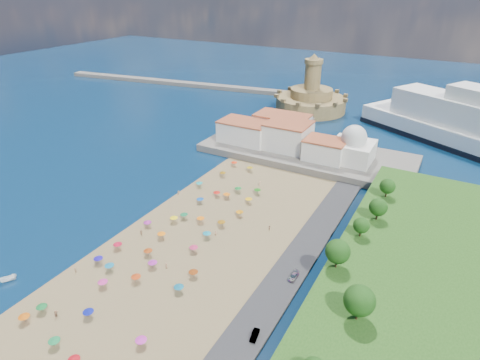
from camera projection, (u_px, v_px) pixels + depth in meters
The scene contains 11 objects.
ground at pixel (189, 233), 121.65m from camera, with size 700.00×700.00×0.00m, color #071938.
terrace at pixel (306, 153), 173.61m from camera, with size 90.00×36.00×3.00m, color #59544C.
jetty at pixel (290, 123), 210.63m from camera, with size 18.00×70.00×2.40m, color #59544C.
breakwater at pixel (188, 84), 288.33m from camera, with size 200.00×7.00×2.60m, color #59544C.
waterfront_buildings at pixel (280, 134), 176.92m from camera, with size 57.00×29.00×11.00m.
domed_building at pixel (353, 147), 159.99m from camera, with size 16.00×16.00×15.00m.
fortress at pixel (311, 99), 231.59m from camera, with size 40.00×40.00×32.40m.
beach_parasols at pixel (163, 244), 112.77m from camera, with size 32.45×114.86×2.20m.
beachgoers at pixel (183, 236), 118.35m from camera, with size 38.73×93.16×1.89m.
parked_cars at pixel (259, 328), 86.79m from camera, with size 1.95×42.57×1.34m.
hillside_trees at pixel (340, 282), 86.68m from camera, with size 16.09×102.73×8.30m.
Camera 1 is at (63.07, -81.03, 68.98)m, focal length 30.00 mm.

